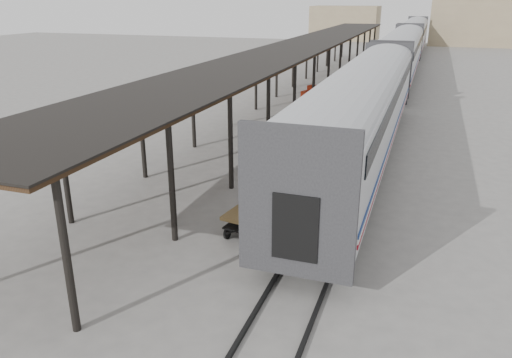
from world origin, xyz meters
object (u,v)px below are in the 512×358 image
object	(u,v)px
pedestrian	(282,128)
luggage_tug	(311,96)
baggage_cart	(254,213)
porter	(255,193)

from	to	relation	value
pedestrian	luggage_tug	bearing A→B (deg)	-69.36
baggage_cart	porter	world-z (taller)	porter
baggage_cart	pedestrian	size ratio (longest dim) A/B	1.69
pedestrian	porter	bearing A→B (deg)	118.47
luggage_tug	pedestrian	size ratio (longest dim) A/B	1.11
baggage_cart	pedestrian	bearing A→B (deg)	110.62
luggage_tug	baggage_cart	bearing A→B (deg)	-63.35
luggage_tug	pedestrian	xyz separation A→B (m)	(0.82, -10.70, 0.16)
porter	luggage_tug	bearing A→B (deg)	2.09
luggage_tug	porter	world-z (taller)	porter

